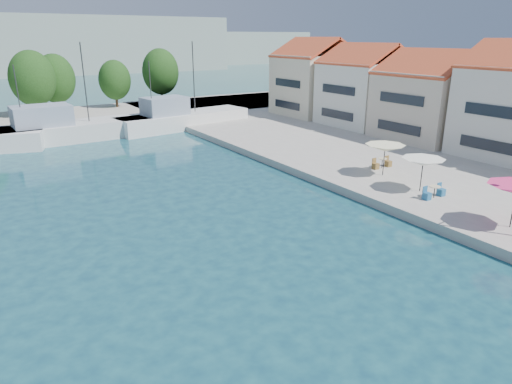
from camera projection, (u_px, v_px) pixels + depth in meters
quay_right at (439, 149)px, 42.68m from camera, size 32.00×92.00×0.60m
quay_far at (33, 121)px, 57.16m from camera, size 90.00×16.00×0.60m
hill_east at (128, 49)px, 170.01m from camera, size 140.00×40.00×12.00m
building_04 at (432, 94)px, 44.57m from camera, size 9.00×8.80×9.20m
building_05 at (365, 83)px, 51.69m from camera, size 8.40×8.80×9.70m
building_06 at (315, 76)px, 58.82m from camera, size 9.00×8.80×10.20m
trawler_03 at (68, 130)px, 47.36m from camera, size 18.38×5.51×10.20m
trawler_04 at (181, 119)px, 53.68m from camera, size 16.45×6.17×10.20m
tree_05 at (32, 78)px, 57.06m from camera, size 5.53×5.53×8.19m
tree_06 at (55, 79)px, 60.64m from camera, size 5.15×5.15×7.62m
tree_07 at (115, 80)px, 65.02m from camera, size 4.48×4.48×6.63m
tree_08 at (161, 72)px, 68.87m from camera, size 5.46×5.46×8.08m
umbrella_white at (423, 162)px, 29.58m from camera, size 2.79×2.79×2.23m
umbrella_cream at (385, 148)px, 33.02m from camera, size 2.90×2.90×2.30m
cafe_table_02 at (434, 193)px, 28.88m from camera, size 1.82×0.70×0.76m
cafe_table_03 at (382, 164)px, 35.47m from camera, size 1.82×0.70×0.76m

